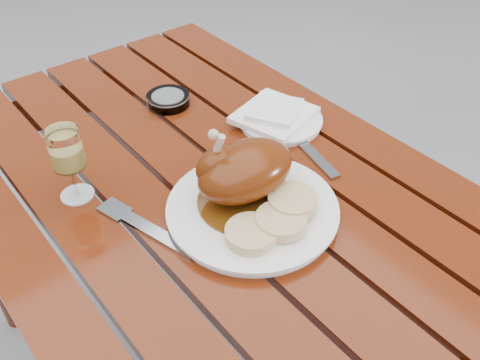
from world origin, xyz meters
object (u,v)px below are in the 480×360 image
wine_glass (70,165)px  table (207,299)px  ashtray (168,100)px  dinner_plate (252,210)px  side_plate (280,121)px

wine_glass → table: bearing=-26.3°
wine_glass → ashtray: wine_glass is taller
dinner_plate → wine_glass: wine_glass is taller
wine_glass → ashtray: bearing=28.0°
wine_glass → side_plate: wine_glass is taller
dinner_plate → side_plate: bearing=38.2°
table → wine_glass: (-0.20, 0.10, 0.45)m
dinner_plate → side_plate: (0.23, 0.18, -0.00)m
wine_glass → side_plate: size_ratio=0.79×
dinner_plate → wine_glass: (-0.22, 0.24, 0.06)m
table → ashtray: bearing=69.2°
dinner_plate → ashtray: (0.08, 0.40, 0.00)m
table → wine_glass: 0.50m
dinner_plate → side_plate: 0.30m
table → wine_glass: size_ratio=8.27×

